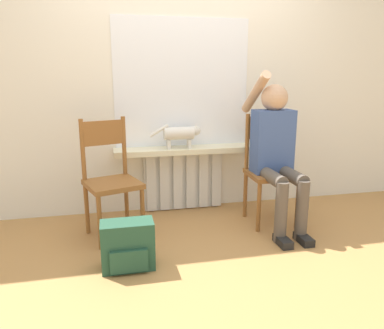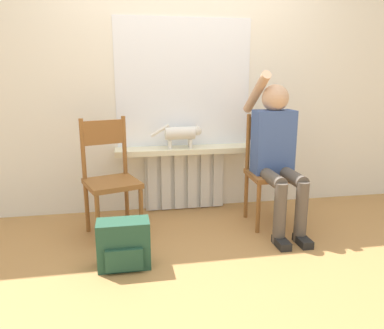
{
  "view_description": "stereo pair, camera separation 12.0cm",
  "coord_description": "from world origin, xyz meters",
  "px_view_note": "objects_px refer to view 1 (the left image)",
  "views": [
    {
      "loc": [
        -0.69,
        -2.35,
        1.32
      ],
      "look_at": [
        0.0,
        0.77,
        0.54
      ],
      "focal_mm": 35.0,
      "sensor_mm": 36.0,
      "label": 1
    },
    {
      "loc": [
        -0.58,
        -2.37,
        1.32
      ],
      "look_at": [
        0.0,
        0.77,
        0.54
      ],
      "focal_mm": 35.0,
      "sensor_mm": 36.0,
      "label": 2
    }
  ],
  "objects_px": {
    "backpack": "(128,246)",
    "person": "(277,148)",
    "chair_left": "(111,178)",
    "cat": "(181,134)",
    "chair_right": "(270,168)"
  },
  "relations": [
    {
      "from": "person",
      "to": "backpack",
      "type": "relative_size",
      "value": 3.74
    },
    {
      "from": "chair_right",
      "to": "cat",
      "type": "bearing_deg",
      "value": 154.21
    },
    {
      "from": "person",
      "to": "cat",
      "type": "bearing_deg",
      "value": 145.9
    },
    {
      "from": "cat",
      "to": "person",
      "type": "bearing_deg",
      "value": -34.1
    },
    {
      "from": "chair_left",
      "to": "person",
      "type": "height_order",
      "value": "person"
    },
    {
      "from": "person",
      "to": "backpack",
      "type": "height_order",
      "value": "person"
    },
    {
      "from": "chair_right",
      "to": "cat",
      "type": "relative_size",
      "value": 2.0
    },
    {
      "from": "chair_left",
      "to": "backpack",
      "type": "relative_size",
      "value": 2.7
    },
    {
      "from": "chair_right",
      "to": "cat",
      "type": "xyz_separation_m",
      "value": [
        -0.74,
        0.38,
        0.28
      ]
    },
    {
      "from": "chair_left",
      "to": "backpack",
      "type": "distance_m",
      "value": 0.69
    },
    {
      "from": "chair_left",
      "to": "person",
      "type": "bearing_deg",
      "value": -23.05
    },
    {
      "from": "chair_left",
      "to": "cat",
      "type": "bearing_deg",
      "value": 11.99
    },
    {
      "from": "chair_left",
      "to": "cat",
      "type": "distance_m",
      "value": 0.81
    },
    {
      "from": "chair_right",
      "to": "backpack",
      "type": "height_order",
      "value": "chair_right"
    },
    {
      "from": "backpack",
      "to": "person",
      "type": "bearing_deg",
      "value": 20.67
    }
  ]
}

